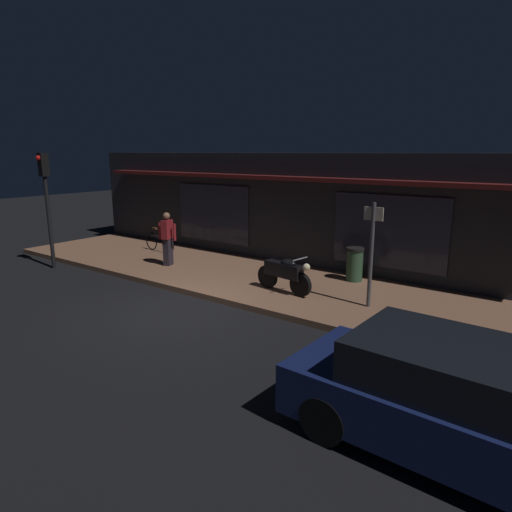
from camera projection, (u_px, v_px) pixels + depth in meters
The scene contains 10 objects.
ground_plane at pixel (175, 311), 10.47m from camera, with size 60.00×60.00×0.00m, color black.
sidewalk_slab at pixel (251, 279), 12.80m from camera, with size 18.00×4.00×0.15m, color #8C6047.
storefront_building at pixel (311, 207), 15.07m from camera, with size 18.00×3.30×3.60m.
motorcycle at pixel (285, 273), 11.26m from camera, with size 1.70×0.56×0.97m.
bicycle_parked at pixel (159, 242), 15.87m from camera, with size 1.65×0.42×0.91m.
person_photographer at pixel (167, 238), 13.88m from camera, with size 0.61×0.43×1.67m.
sign_post at pixel (371, 249), 10.01m from camera, with size 0.44×0.09×2.40m.
trash_bin at pixel (355, 264), 12.28m from camera, with size 0.48×0.48×0.93m.
traffic_light_pole at pixel (46, 190), 13.76m from camera, with size 0.24×0.33×3.60m.
parked_car_near at pixel (453, 401), 5.38m from camera, with size 4.17×1.92×1.42m.
Camera 1 is at (7.41, -6.84, 3.62)m, focal length 31.37 mm.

